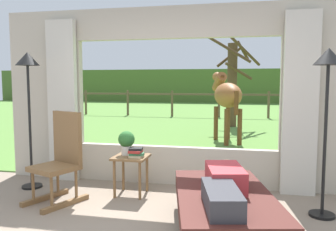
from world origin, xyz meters
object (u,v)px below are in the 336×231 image
Objects in this scene: reclining_person at (224,183)px; potted_plant at (126,141)px; floor_lamp_left at (28,79)px; pasture_tree at (233,81)px; rocking_chair at (61,158)px; recliner_sofa at (224,212)px; book_stack at (136,153)px; floor_lamp_right at (328,81)px; horse at (227,96)px; side_table at (131,163)px.

potted_plant is at bearing 129.14° from reclining_person.
floor_lamp_left is 0.65× the size of pasture_tree.
pasture_tree is (1.88, 7.75, 0.98)m from rocking_chair.
floor_lamp_left reaches higher than recliner_sofa.
potted_plant is 1.55× the size of book_stack.
recliner_sofa is at bearing -37.25° from potted_plant.
book_stack is (0.17, -0.12, -0.12)m from potted_plant.
pasture_tree is at bearing 99.04° from floor_lamp_right.
reclining_person is at bearing -102.31° from recliner_sofa.
floor_lamp_right is at bearing -7.91° from potted_plant.
horse is (-1.27, 4.58, -0.34)m from floor_lamp_right.
floor_lamp_left reaches higher than floor_lamp_right.
floor_lamp_right is (3.09, 0.14, 0.95)m from rocking_chair.
rocking_chair is 1.28m from floor_lamp_left.
recliner_sofa is at bearing 8.12° from rocking_chair.
recliner_sofa is at bearing 77.69° from reclining_person.
floor_lamp_left is at bearing 147.34° from reclining_person.
potted_plant reaches higher than recliner_sofa.
rocking_chair is at bearing -177.36° from floor_lamp_right.
book_stack is 0.11× the size of horse.
side_table is (-1.26, 1.01, -0.10)m from reclining_person.
rocking_chair is 0.60× the size of floor_lamp_right.
rocking_chair is 8.03m from pasture_tree.
floor_lamp_left is (-0.70, 0.42, 0.99)m from rocking_chair.
potted_plant is at bearing 2.25° from floor_lamp_left.
pasture_tree reaches higher than rocking_chair.
potted_plant is 1.62m from floor_lamp_left.
book_stack is 2.41m from floor_lamp_right.
rocking_chair is 0.59× the size of floor_lamp_left.
reclining_person is 1.61m from floor_lamp_right.
horse reaches higher than side_table.
reclining_person reaches higher than side_table.
floor_lamp_right is 4.76m from horse.
book_stack is 0.11× the size of floor_lamp_right.
rocking_chair is at bearing 152.70° from recliner_sofa.
side_table is at bearing -124.63° from horse.
horse is at bearing 59.67° from floor_lamp_left.
reclining_person is 2.13m from rocking_chair.
floor_lamp_right reaches higher than potted_plant.
floor_lamp_right is (3.79, -0.28, -0.04)m from floor_lamp_left.
book_stack is at bearing 128.70° from reclining_person.
side_table is 0.28× the size of floor_lamp_right.
side_table is at bearing 173.28° from floor_lamp_right.
potted_plant reaches higher than reclining_person.
floor_lamp_right is (2.22, -0.21, 0.91)m from book_stack.
pasture_tree is (2.58, 7.33, -0.00)m from floor_lamp_left.
book_stack is at bearing 45.30° from rocking_chair.
horse is at bearing 105.51° from floor_lamp_right.
potted_plant is 2.54m from floor_lamp_right.
recliner_sofa is at bearing -37.27° from side_table.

